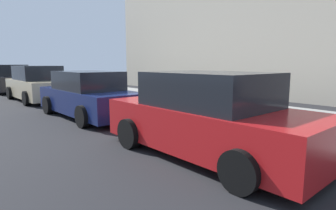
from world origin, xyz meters
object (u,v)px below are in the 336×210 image
(suitcase_maroon_2, at_px, (209,111))
(fire_hydrant, at_px, (159,100))
(suitcase_black_0, at_px, (236,113))
(suitcase_olive_3, at_px, (196,109))
(bollard_post, at_px, (146,97))
(parked_car_beige_2, at_px, (38,84))
(parking_meter, at_px, (273,97))
(suitcase_teal_4, at_px, (188,108))
(parked_car_charcoal_3, at_px, (10,79))
(suitcase_silver_1, at_px, (219,112))
(suitcase_red_5, at_px, (176,104))
(parked_car_navy_1, at_px, (88,95))
(parked_car_red_0, at_px, (209,117))

(suitcase_maroon_2, xyz_separation_m, fire_hydrant, (2.30, 0.00, 0.11))
(suitcase_black_0, bearing_deg, suitcase_maroon_2, 3.05)
(suitcase_olive_3, relative_size, bollard_post, 0.91)
(suitcase_maroon_2, relative_size, bollard_post, 0.85)
(suitcase_black_0, distance_m, parked_car_beige_2, 10.19)
(fire_hydrant, bearing_deg, parking_meter, -176.54)
(suitcase_maroon_2, xyz_separation_m, suitcase_olive_3, (0.45, 0.05, 0.02))
(suitcase_black_0, bearing_deg, suitcase_olive_3, 4.04)
(fire_hydrant, bearing_deg, suitcase_teal_4, -178.40)
(suitcase_maroon_2, xyz_separation_m, parked_car_charcoal_3, (14.77, 2.09, 0.40))
(parked_car_beige_2, bearing_deg, fire_hydrant, -162.81)
(suitcase_olive_3, bearing_deg, parked_car_beige_2, 13.36)
(parked_car_charcoal_3, bearing_deg, suitcase_silver_1, -172.43)
(suitcase_teal_4, relative_size, bollard_post, 0.68)
(suitcase_red_5, distance_m, parked_car_navy_1, 3.00)
(suitcase_red_5, relative_size, parked_car_red_0, 0.16)
(parked_car_beige_2, height_order, parked_car_charcoal_3, parked_car_charcoal_3)
(parked_car_charcoal_3, bearing_deg, bollard_post, -170.74)
(suitcase_silver_1, height_order, parked_car_navy_1, parked_car_navy_1)
(parked_car_red_0, relative_size, parked_car_beige_2, 0.94)
(suitcase_red_5, relative_size, parking_meter, 0.58)
(parked_car_navy_1, height_order, parked_car_beige_2, parked_car_beige_2)
(suitcase_black_0, height_order, suitcase_silver_1, suitcase_black_0)
(suitcase_red_5, xyz_separation_m, parked_car_red_0, (-3.14, 2.07, 0.29))
(suitcase_maroon_2, xyz_separation_m, parked_car_navy_1, (3.54, 2.09, 0.33))
(suitcase_silver_1, xyz_separation_m, suitcase_maroon_2, (0.42, -0.07, -0.05))
(fire_hydrant, height_order, parked_car_beige_2, parked_car_beige_2)
(suitcase_black_0, relative_size, suitcase_red_5, 1.01)
(suitcase_silver_1, height_order, parked_car_beige_2, parked_car_beige_2)
(suitcase_maroon_2, distance_m, parked_car_navy_1, 4.12)
(bollard_post, relative_size, parked_car_navy_1, 0.18)
(fire_hydrant, xyz_separation_m, parked_car_navy_1, (1.23, 2.09, 0.22))
(suitcase_silver_1, bearing_deg, parked_car_beige_2, 12.02)
(parked_car_charcoal_3, bearing_deg, parked_car_navy_1, -180.00)
(parked_car_red_0, bearing_deg, suitcase_olive_3, -42.75)
(suitcase_maroon_2, distance_m, parked_car_beige_2, 9.30)
(suitcase_olive_3, xyz_separation_m, parking_meter, (-2.28, -0.30, 0.55))
(parked_car_charcoal_3, bearing_deg, parked_car_beige_2, -180.00)
(suitcase_teal_4, relative_size, suitcase_red_5, 0.78)
(suitcase_black_0, bearing_deg, bollard_post, 3.04)
(suitcase_olive_3, relative_size, suitcase_teal_4, 1.34)
(suitcase_olive_3, distance_m, fire_hydrant, 1.86)
(suitcase_red_5, xyz_separation_m, bollard_post, (1.49, 0.13, 0.08))
(fire_hydrant, distance_m, parked_car_beige_2, 7.07)
(suitcase_black_0, height_order, suitcase_maroon_2, suitcase_black_0)
(fire_hydrant, distance_m, parking_meter, 4.17)
(suitcase_black_0, xyz_separation_m, parked_car_navy_1, (4.44, 2.14, 0.24))
(suitcase_olive_3, relative_size, parked_car_beige_2, 0.16)
(parking_meter, relative_size, parked_car_beige_2, 0.27)
(suitcase_silver_1, distance_m, parked_car_beige_2, 9.70)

